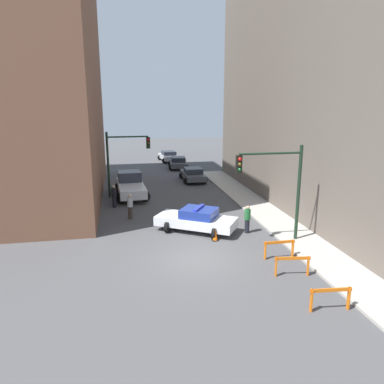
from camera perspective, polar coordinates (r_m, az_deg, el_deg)
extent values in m
plane|color=#4C4C4F|center=(18.60, 0.69, -10.26)|extent=(120.00, 120.00, 0.00)
cube|color=#B2ADA3|center=(20.65, 17.98, -8.28)|extent=(2.40, 44.00, 0.12)
cube|color=#6B6056|center=(29.88, 24.31, 15.52)|extent=(12.00, 28.00, 18.17)
cylinder|color=black|center=(20.93, 15.90, -0.17)|extent=(0.18, 0.18, 5.20)
cylinder|color=black|center=(19.82, 11.90, 5.78)|extent=(3.40, 0.12, 0.12)
cube|color=black|center=(19.30, 7.16, 4.26)|extent=(0.30, 0.22, 0.90)
sphere|color=red|center=(19.12, 7.32, 4.98)|extent=(0.18, 0.18, 0.18)
sphere|color=#4C3D0C|center=(19.16, 7.29, 4.18)|extent=(0.18, 0.18, 0.18)
sphere|color=#0C4219|center=(19.21, 7.27, 3.39)|extent=(0.18, 0.18, 0.18)
cylinder|color=black|center=(30.32, -12.66, 4.01)|extent=(0.18, 0.18, 5.20)
cylinder|color=black|center=(30.03, -9.80, 8.29)|extent=(3.20, 0.12, 0.12)
cube|color=black|center=(30.16, -6.69, 7.47)|extent=(0.30, 0.22, 0.90)
sphere|color=red|center=(29.98, -6.69, 7.95)|extent=(0.18, 0.18, 0.18)
sphere|color=#4C3D0C|center=(30.01, -6.67, 7.44)|extent=(0.18, 0.18, 0.18)
sphere|color=#0C4219|center=(30.04, -6.66, 6.93)|extent=(0.18, 0.18, 0.18)
cube|color=white|center=(22.24, 0.60, -4.48)|extent=(4.96, 4.09, 0.55)
cube|color=navy|center=(22.02, 1.06, -3.22)|extent=(2.54, 2.44, 0.52)
cylinder|color=black|center=(22.14, -3.73, -5.36)|extent=(0.54, 0.67, 0.66)
cylinder|color=black|center=(23.60, -1.96, -4.10)|extent=(0.54, 0.67, 0.66)
cylinder|color=black|center=(21.12, 3.48, -6.32)|extent=(0.54, 0.67, 0.66)
cylinder|color=black|center=(22.65, 4.83, -4.93)|extent=(0.54, 0.67, 0.66)
cube|color=#2633BF|center=(21.93, 1.07, -2.42)|extent=(0.91, 1.27, 0.12)
cube|color=silver|center=(30.38, -9.29, 0.63)|extent=(2.28, 5.50, 0.70)
cube|color=#2D333D|center=(31.27, -9.51, 2.40)|extent=(1.93, 1.82, 0.80)
cylinder|color=black|center=(32.03, -11.16, 0.59)|extent=(0.81, 0.30, 0.80)
cylinder|color=black|center=(32.16, -7.89, 0.77)|extent=(0.81, 0.30, 0.80)
cylinder|color=black|center=(28.78, -10.80, -0.90)|extent=(0.81, 0.30, 0.80)
cylinder|color=black|center=(28.93, -7.16, -0.68)|extent=(0.81, 0.30, 0.80)
cube|color=#474C51|center=(35.98, 0.12, 2.58)|extent=(1.82, 4.31, 0.52)
cube|color=#232833|center=(35.72, 0.17, 3.31)|extent=(1.59, 1.81, 0.48)
cylinder|color=black|center=(37.18, -1.52, 2.53)|extent=(0.62, 0.22, 0.62)
cylinder|color=black|center=(37.47, 0.98, 2.62)|extent=(0.62, 0.22, 0.62)
cylinder|color=black|center=(34.61, -0.81, 1.68)|extent=(0.62, 0.22, 0.62)
cylinder|color=black|center=(34.92, 1.87, 1.79)|extent=(0.62, 0.22, 0.62)
cube|color=#474C51|center=(42.91, -2.13, 4.40)|extent=(2.22, 4.46, 0.52)
cube|color=#232833|center=(42.66, -2.12, 5.03)|extent=(1.75, 1.95, 0.48)
cylinder|color=black|center=(44.23, -3.30, 4.33)|extent=(0.64, 0.28, 0.62)
cylinder|color=black|center=(44.31, -1.15, 4.37)|extent=(0.64, 0.28, 0.62)
cylinder|color=black|center=(41.60, -3.16, 3.73)|extent=(0.64, 0.28, 0.62)
cylinder|color=black|center=(41.69, -0.88, 3.77)|extent=(0.64, 0.28, 0.62)
cube|color=silver|center=(47.88, -3.61, 5.37)|extent=(2.22, 4.46, 0.52)
cube|color=#232833|center=(47.65, -3.57, 5.94)|extent=(1.76, 1.96, 0.48)
cylinder|color=black|center=(49.03, -4.91, 5.24)|extent=(0.64, 0.28, 0.62)
cylinder|color=black|center=(49.39, -3.02, 5.33)|extent=(0.64, 0.28, 0.62)
cylinder|color=black|center=(46.46, -4.23, 4.77)|extent=(0.64, 0.28, 0.62)
cylinder|color=black|center=(46.84, -2.24, 4.88)|extent=(0.64, 0.28, 0.62)
cylinder|color=#382D23|center=(24.90, -9.38, -3.13)|extent=(0.37, 0.37, 0.82)
cylinder|color=#B2B2B7|center=(24.70, -9.44, -1.53)|extent=(0.48, 0.48, 0.62)
sphere|color=tan|center=(24.60, -9.48, -0.59)|extent=(0.29, 0.29, 0.22)
cylinder|color=black|center=(27.70, -11.75, -1.50)|extent=(0.39, 0.39, 0.82)
cylinder|color=black|center=(27.53, -11.82, -0.05)|extent=(0.50, 0.50, 0.62)
sphere|color=tan|center=(27.43, -11.86, 0.80)|extent=(0.31, 0.31, 0.22)
cylinder|color=black|center=(22.25, 8.39, -5.16)|extent=(0.38, 0.38, 0.82)
cylinder|color=#236633|center=(22.02, 8.46, -3.39)|extent=(0.49, 0.49, 0.62)
sphere|color=tan|center=(21.90, 8.50, -2.34)|extent=(0.30, 0.30, 0.22)
cube|color=orange|center=(15.05, 20.43, -13.82)|extent=(1.60, 0.19, 0.14)
cube|color=orange|center=(14.93, 17.73, -15.47)|extent=(0.06, 0.16, 0.90)
cube|color=orange|center=(15.54, 22.77, -14.71)|extent=(0.06, 0.16, 0.90)
cube|color=orange|center=(17.27, 15.08, -9.73)|extent=(1.59, 0.28, 0.14)
cube|color=orange|center=(17.22, 12.68, -11.04)|extent=(0.07, 0.17, 0.90)
cube|color=orange|center=(17.65, 17.27, -10.71)|extent=(0.07, 0.17, 0.90)
cube|color=orange|center=(18.95, 13.19, -7.46)|extent=(1.60, 0.05, 0.14)
cube|color=orange|center=(18.82, 11.10, -8.75)|extent=(0.05, 0.16, 0.90)
cube|color=orange|center=(19.39, 15.09, -8.30)|extent=(0.05, 0.16, 0.90)
cube|color=black|center=(21.03, 3.55, -7.32)|extent=(0.36, 0.36, 0.04)
cone|color=#F2600C|center=(20.91, 3.57, -6.48)|extent=(0.28, 0.28, 0.62)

